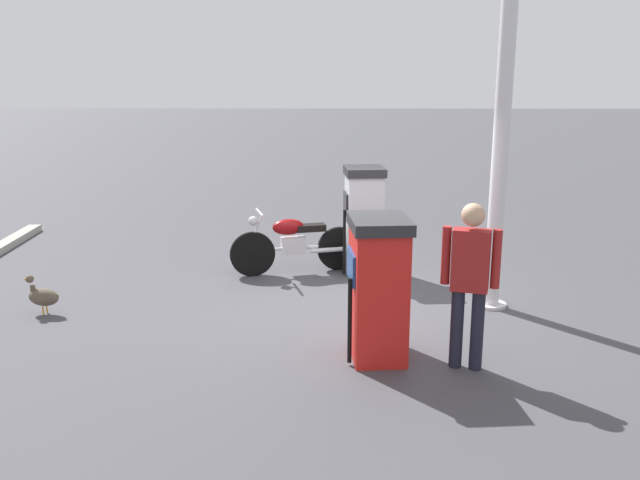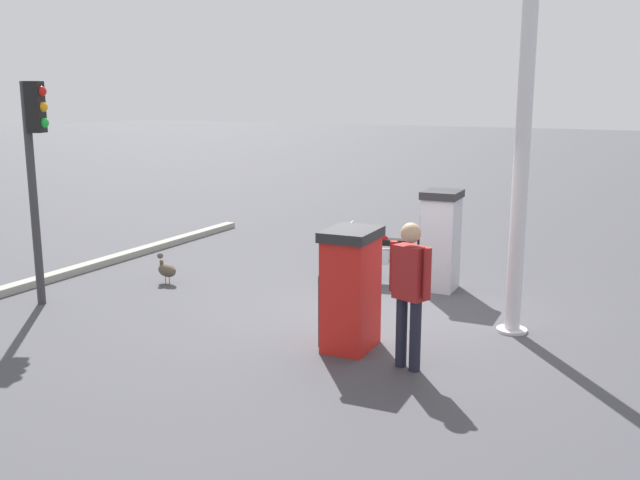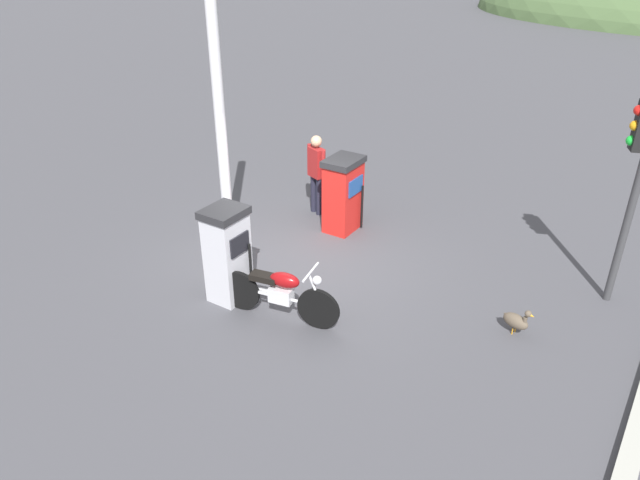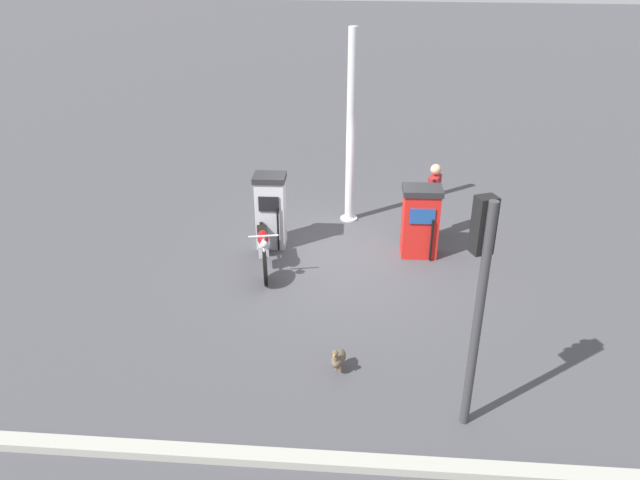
{
  "view_description": "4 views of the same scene",
  "coord_description": "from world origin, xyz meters",
  "px_view_note": "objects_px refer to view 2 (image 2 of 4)",
  "views": [
    {
      "loc": [
        0.27,
        8.03,
        2.84
      ],
      "look_at": [
        0.41,
        -0.23,
        0.82
      ],
      "focal_mm": 36.92,
      "sensor_mm": 36.0,
      "label": 1
    },
    {
      "loc": [
        -4.01,
        8.95,
        3.07
      ],
      "look_at": [
        0.91,
        0.34,
        1.03
      ],
      "focal_mm": 39.6,
      "sensor_mm": 36.0,
      "label": 2
    },
    {
      "loc": [
        5.91,
        -7.07,
        5.42
      ],
      "look_at": [
        0.42,
        0.0,
        0.61
      ],
      "focal_mm": 33.15,
      "sensor_mm": 36.0,
      "label": 3
    },
    {
      "loc": [
        11.19,
        1.12,
        5.9
      ],
      "look_at": [
        0.63,
        -0.39,
        0.61
      ],
      "focal_mm": 33.92,
      "sensor_mm": 36.0,
      "label": 4
    }
  ],
  "objects_px": {
    "attendant_person": "(410,286)",
    "canopy_support_pole": "(521,174)",
    "fuel_pump_near": "(440,240)",
    "fuel_pump_far": "(351,288)",
    "wandering_duck": "(167,269)",
    "roadside_traffic_light": "(35,153)",
    "motorcycle_near_pump": "(380,254)"
  },
  "relations": [
    {
      "from": "attendant_person",
      "to": "canopy_support_pole",
      "type": "height_order",
      "value": "canopy_support_pole"
    },
    {
      "from": "fuel_pump_near",
      "to": "fuel_pump_far",
      "type": "xyz_separation_m",
      "value": [
        -0.0,
        3.12,
        -0.05
      ]
    },
    {
      "from": "fuel_pump_near",
      "to": "canopy_support_pole",
      "type": "height_order",
      "value": "canopy_support_pole"
    },
    {
      "from": "fuel_pump_near",
      "to": "wandering_duck",
      "type": "relative_size",
      "value": 3.23
    },
    {
      "from": "fuel_pump_far",
      "to": "canopy_support_pole",
      "type": "distance_m",
      "value": 2.62
    },
    {
      "from": "fuel_pump_far",
      "to": "roadside_traffic_light",
      "type": "distance_m",
      "value": 5.08
    },
    {
      "from": "attendant_person",
      "to": "roadside_traffic_light",
      "type": "distance_m",
      "value": 5.85
    },
    {
      "from": "roadside_traffic_light",
      "to": "canopy_support_pole",
      "type": "relative_size",
      "value": 0.75
    },
    {
      "from": "attendant_person",
      "to": "canopy_support_pole",
      "type": "distance_m",
      "value": 2.3
    },
    {
      "from": "fuel_pump_far",
      "to": "attendant_person",
      "type": "height_order",
      "value": "attendant_person"
    },
    {
      "from": "motorcycle_near_pump",
      "to": "attendant_person",
      "type": "height_order",
      "value": "attendant_person"
    },
    {
      "from": "fuel_pump_near",
      "to": "motorcycle_near_pump",
      "type": "distance_m",
      "value": 1.09
    },
    {
      "from": "attendant_person",
      "to": "wandering_duck",
      "type": "xyz_separation_m",
      "value": [
        4.93,
        -1.49,
        -0.74
      ]
    },
    {
      "from": "fuel_pump_near",
      "to": "wandering_duck",
      "type": "height_order",
      "value": "fuel_pump_near"
    },
    {
      "from": "fuel_pump_near",
      "to": "wandering_duck",
      "type": "distance_m",
      "value": 4.52
    },
    {
      "from": "fuel_pump_far",
      "to": "wandering_duck",
      "type": "height_order",
      "value": "fuel_pump_far"
    },
    {
      "from": "fuel_pump_near",
      "to": "canopy_support_pole",
      "type": "relative_size",
      "value": 0.37
    },
    {
      "from": "wandering_duck",
      "to": "roadside_traffic_light",
      "type": "height_order",
      "value": "roadside_traffic_light"
    },
    {
      "from": "attendant_person",
      "to": "roadside_traffic_light",
      "type": "xyz_separation_m",
      "value": [
        5.7,
        0.31,
        1.28
      ]
    },
    {
      "from": "fuel_pump_near",
      "to": "fuel_pump_far",
      "type": "relative_size",
      "value": 1.07
    },
    {
      "from": "fuel_pump_near",
      "to": "motorcycle_near_pump",
      "type": "xyz_separation_m",
      "value": [
        1.03,
        0.06,
        -0.34
      ]
    },
    {
      "from": "attendant_person",
      "to": "roadside_traffic_light",
      "type": "relative_size",
      "value": 0.52
    },
    {
      "from": "fuel_pump_far",
      "to": "roadside_traffic_light",
      "type": "height_order",
      "value": "roadside_traffic_light"
    },
    {
      "from": "canopy_support_pole",
      "to": "motorcycle_near_pump",
      "type": "bearing_deg",
      "value": -29.07
    },
    {
      "from": "fuel_pump_near",
      "to": "motorcycle_near_pump",
      "type": "relative_size",
      "value": 0.82
    },
    {
      "from": "fuel_pump_far",
      "to": "attendant_person",
      "type": "distance_m",
      "value": 0.95
    },
    {
      "from": "fuel_pump_far",
      "to": "motorcycle_near_pump",
      "type": "height_order",
      "value": "fuel_pump_far"
    },
    {
      "from": "attendant_person",
      "to": "wandering_duck",
      "type": "bearing_deg",
      "value": -16.75
    },
    {
      "from": "motorcycle_near_pump",
      "to": "roadside_traffic_light",
      "type": "xyz_separation_m",
      "value": [
        3.79,
        3.64,
        1.78
      ]
    },
    {
      "from": "motorcycle_near_pump",
      "to": "canopy_support_pole",
      "type": "height_order",
      "value": "canopy_support_pole"
    },
    {
      "from": "fuel_pump_far",
      "to": "canopy_support_pole",
      "type": "relative_size",
      "value": 0.34
    },
    {
      "from": "motorcycle_near_pump",
      "to": "wandering_duck",
      "type": "relative_size",
      "value": 3.93
    }
  ]
}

